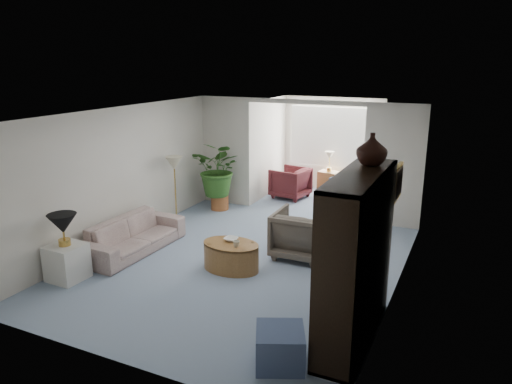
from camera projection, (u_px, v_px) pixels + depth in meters
The scene contains 26 objects.
floor at pixel (241, 264), 8.04m from camera, with size 6.00×6.00×0.00m, color #8B9DB8.
sunroom_floor at pixel (317, 201), 11.61m from camera, with size 2.60×2.60×0.00m, color #8B9DB8.
back_pier_left at pixel (226, 151), 11.09m from camera, with size 1.20×0.12×2.50m, color silver.
back_pier_right at pixel (393, 166), 9.54m from camera, with size 1.20×0.12×2.50m, color silver.
back_header at pixel (305, 102), 9.99m from camera, with size 2.60×0.12×0.10m, color silver.
window_pane at pixel (332, 137), 12.18m from camera, with size 2.20×0.02×1.50m, color white.
window_blinds at pixel (332, 137), 12.15m from camera, with size 2.20×0.02×1.50m, color white.
framed_picture at pixel (398, 183), 6.48m from camera, with size 0.04×0.50×0.40m, color #BEAF98.
sofa at pixel (134, 235), 8.50m from camera, with size 2.04×0.80×0.60m, color beige.
end_table at pixel (67, 262), 7.41m from camera, with size 0.51×0.51×0.56m, color silver.
table_lamp at pixel (63, 224), 7.24m from camera, with size 0.44×0.44×0.30m, color black.
floor_lamp at pixel (174, 163), 9.82m from camera, with size 0.36×0.36×0.28m, color beige.
coffee_table at pixel (231, 256), 7.78m from camera, with size 0.95×0.95×0.45m, color olive.
coffee_bowl at pixel (231, 239), 7.82m from camera, with size 0.22×0.22×0.05m, color white.
coffee_cup at pixel (236, 244), 7.55m from camera, with size 0.11×0.11×0.10m, color beige.
wingback_chair at pixel (301, 234), 8.24m from camera, with size 0.88×0.90×0.82m, color #5E554A.
side_table_dark at pixel (345, 240), 8.24m from camera, with size 0.53×0.42×0.63m, color black.
entertainment_cabinet at pixel (356, 259), 5.65m from camera, with size 0.50×1.87×2.08m, color black.
cabinet_urn at pixel (372, 149), 5.76m from camera, with size 0.37×0.37×0.39m, color black.
ottoman at pixel (280, 347), 5.34m from camera, with size 0.53×0.53×0.43m, color slate.
plant_pot at pixel (220, 202), 10.91m from camera, with size 0.40×0.40×0.32m, color #9C572D.
house_plant at pixel (219, 169), 10.70m from camera, with size 1.12×0.97×1.25m, color #2D5D1F.
sunroom_chair_blue at pixel (350, 191), 11.17m from camera, with size 0.75×0.77×0.70m, color slate.
sunroom_chair_maroon at pixel (290, 183), 11.78m from camera, with size 0.80×0.83×0.75m, color #581E25.
sunroom_table at pixel (328, 182), 12.15m from camera, with size 0.47×0.37×0.58m, color olive.
shelf_clutter at pixel (347, 270), 5.51m from camera, with size 0.30×0.88×1.06m.
Camera 1 is at (3.38, -6.60, 3.32)m, focal length 33.59 mm.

